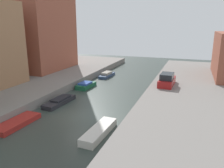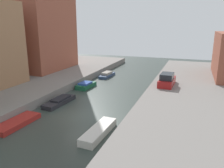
% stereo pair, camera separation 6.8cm
% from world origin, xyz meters
% --- Properties ---
extents(ground_plane, '(84.00, 84.00, 0.00)m').
position_xyz_m(ground_plane, '(0.00, 0.00, 0.00)').
color(ground_plane, '#333D38').
extents(parked_car, '(1.86, 4.39, 1.59)m').
position_xyz_m(parked_car, '(7.05, 10.84, 1.66)').
color(parked_car, maroon).
rests_on(parked_car, quay_right).
extents(moored_boat_left_2, '(1.87, 4.45, 0.46)m').
position_xyz_m(moored_boat_left_2, '(-4.08, -3.59, 0.23)').
color(moored_boat_left_2, maroon).
rests_on(moored_boat_left_2, ground_plane).
extents(moored_boat_left_3, '(1.60, 4.65, 0.67)m').
position_xyz_m(moored_boat_left_3, '(-3.59, 2.46, 0.29)').
color(moored_boat_left_3, '#232328').
rests_on(moored_boat_left_3, ground_plane).
extents(moored_boat_left_4, '(1.76, 3.46, 0.82)m').
position_xyz_m(moored_boat_left_4, '(-3.78, 9.33, 0.35)').
color(moored_boat_left_4, '#195638').
rests_on(moored_boat_left_4, ground_plane).
extents(moored_boat_left_5, '(1.46, 4.24, 0.85)m').
position_xyz_m(moored_boat_left_5, '(-3.46, 16.61, 0.35)').
color(moored_boat_left_5, '#33476B').
rests_on(moored_boat_left_5, ground_plane).
extents(moored_boat_right_2, '(1.43, 4.62, 0.60)m').
position_xyz_m(moored_boat_right_2, '(3.40, -2.75, 0.30)').
color(moored_boat_right_2, beige).
rests_on(moored_boat_right_2, ground_plane).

